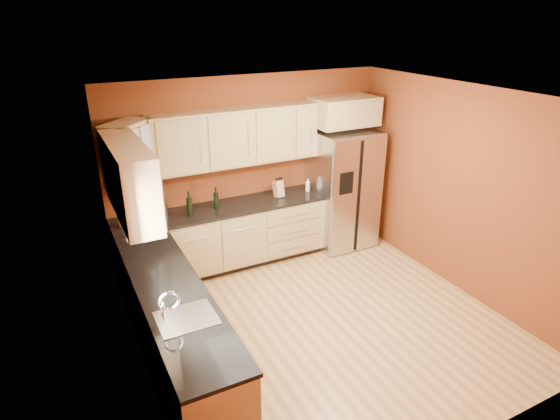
% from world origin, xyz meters
% --- Properties ---
extents(floor, '(4.00, 4.00, 0.00)m').
position_xyz_m(floor, '(0.00, 0.00, 0.00)').
color(floor, '#A67340').
rests_on(floor, ground).
extents(ceiling, '(4.00, 4.00, 0.00)m').
position_xyz_m(ceiling, '(0.00, 0.00, 2.60)').
color(ceiling, silver).
rests_on(ceiling, wall_back).
extents(wall_back, '(4.00, 0.04, 2.60)m').
position_xyz_m(wall_back, '(0.00, 2.00, 1.30)').
color(wall_back, maroon).
rests_on(wall_back, floor).
extents(wall_front, '(4.00, 0.04, 2.60)m').
position_xyz_m(wall_front, '(0.00, -2.00, 1.30)').
color(wall_front, maroon).
rests_on(wall_front, floor).
extents(wall_left, '(0.04, 4.00, 2.60)m').
position_xyz_m(wall_left, '(-2.00, 0.00, 1.30)').
color(wall_left, maroon).
rests_on(wall_left, floor).
extents(wall_right, '(0.04, 4.00, 2.60)m').
position_xyz_m(wall_right, '(2.00, 0.00, 1.30)').
color(wall_right, maroon).
rests_on(wall_right, floor).
extents(base_cabinets_back, '(2.90, 0.60, 0.88)m').
position_xyz_m(base_cabinets_back, '(-0.55, 1.70, 0.44)').
color(base_cabinets_back, tan).
rests_on(base_cabinets_back, floor).
extents(base_cabinets_left, '(0.60, 2.80, 0.88)m').
position_xyz_m(base_cabinets_left, '(-1.70, 0.00, 0.44)').
color(base_cabinets_left, tan).
rests_on(base_cabinets_left, floor).
extents(countertop_back, '(2.90, 0.62, 0.04)m').
position_xyz_m(countertop_back, '(-0.55, 1.69, 0.90)').
color(countertop_back, black).
rests_on(countertop_back, base_cabinets_back).
extents(countertop_left, '(0.62, 2.80, 0.04)m').
position_xyz_m(countertop_left, '(-1.69, 0.00, 0.90)').
color(countertop_left, black).
rests_on(countertop_left, base_cabinets_left).
extents(upper_cabinets_back, '(2.30, 0.33, 0.75)m').
position_xyz_m(upper_cabinets_back, '(-0.25, 1.83, 1.83)').
color(upper_cabinets_back, tan).
rests_on(upper_cabinets_back, wall_back).
extents(upper_cabinets_left, '(0.33, 1.35, 0.75)m').
position_xyz_m(upper_cabinets_left, '(-1.83, 0.72, 1.83)').
color(upper_cabinets_left, tan).
rests_on(upper_cabinets_left, wall_left).
extents(corner_upper_cabinet, '(0.67, 0.67, 0.75)m').
position_xyz_m(corner_upper_cabinet, '(-1.67, 1.67, 1.83)').
color(corner_upper_cabinet, tan).
rests_on(corner_upper_cabinet, wall_back).
extents(over_fridge_cabinet, '(0.92, 0.60, 0.40)m').
position_xyz_m(over_fridge_cabinet, '(1.35, 1.70, 2.05)').
color(over_fridge_cabinet, tan).
rests_on(over_fridge_cabinet, wall_back).
extents(refrigerator, '(0.90, 0.75, 1.78)m').
position_xyz_m(refrigerator, '(1.35, 1.62, 0.89)').
color(refrigerator, silver).
rests_on(refrigerator, floor).
extents(window, '(0.03, 0.90, 1.00)m').
position_xyz_m(window, '(-1.98, -0.50, 1.55)').
color(window, white).
rests_on(window, wall_left).
extents(sink_faucet, '(0.50, 0.42, 0.30)m').
position_xyz_m(sink_faucet, '(-1.69, -0.50, 1.07)').
color(sink_faucet, white).
rests_on(sink_faucet, countertop_left).
extents(canister_left, '(0.14, 0.14, 0.18)m').
position_xyz_m(canister_left, '(-1.34, 1.68, 1.01)').
color(canister_left, silver).
rests_on(canister_left, countertop_back).
extents(canister_right, '(0.12, 0.12, 0.18)m').
position_xyz_m(canister_right, '(-1.85, 1.65, 1.01)').
color(canister_right, silver).
rests_on(canister_right, countertop_back).
extents(wine_bottle_a, '(0.10, 0.10, 0.34)m').
position_xyz_m(wine_bottle_a, '(-1.01, 1.62, 1.09)').
color(wine_bottle_a, black).
rests_on(wine_bottle_a, countertop_back).
extents(wine_bottle_b, '(0.07, 0.07, 0.30)m').
position_xyz_m(wine_bottle_b, '(-0.62, 1.71, 1.07)').
color(wine_bottle_b, black).
rests_on(wine_bottle_b, countertop_back).
extents(knife_block, '(0.14, 0.13, 0.24)m').
position_xyz_m(knife_block, '(0.31, 1.71, 1.04)').
color(knife_block, tan).
rests_on(knife_block, countertop_back).
extents(soap_dispenser, '(0.08, 0.08, 0.18)m').
position_xyz_m(soap_dispenser, '(0.80, 1.72, 1.01)').
color(soap_dispenser, white).
rests_on(soap_dispenser, countertop_back).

